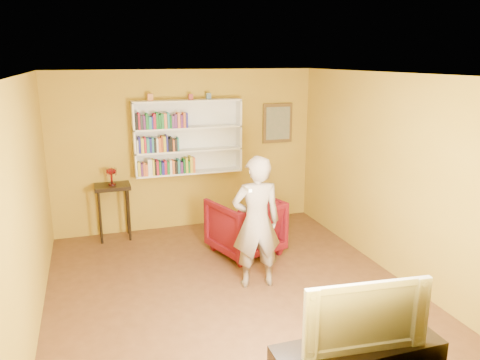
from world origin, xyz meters
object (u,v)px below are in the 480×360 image
ruby_lustre (111,173)px  television (361,311)px  bookshelf (187,137)px  person (256,222)px  armchair (245,226)px  console_table (113,194)px

ruby_lustre → television: size_ratio=0.25×
bookshelf → ruby_lustre: 1.38m
person → television: size_ratio=1.59×
bookshelf → person: (0.36, -2.40, -0.73)m
bookshelf → television: bookshelf is taller
ruby_lustre → armchair: 2.30m
armchair → console_table: bearing=-50.6°
television → bookshelf: bearing=101.3°
bookshelf → television: (0.46, -4.66, -0.75)m
bookshelf → television: size_ratio=1.66×
television → console_table: bearing=116.7°
bookshelf → armchair: 1.88m
person → armchair: bearing=-94.8°
person → television: 2.26m
television → person: bearing=98.2°
armchair → ruby_lustre: bearing=-50.6°
person → television: bearing=98.9°
person → television: person is taller
console_table → ruby_lustre: (0.00, 0.00, 0.35)m
bookshelf → armchair: bookshelf is taller
ruby_lustre → television: (1.74, -4.50, -0.26)m
ruby_lustre → person: 2.79m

